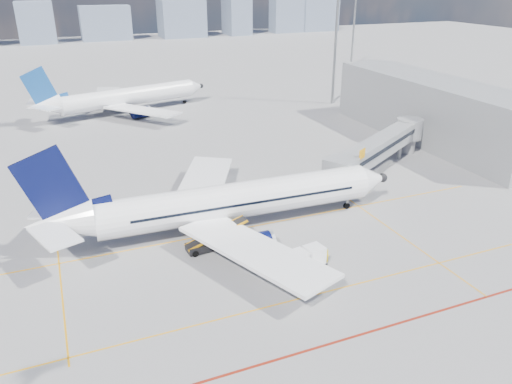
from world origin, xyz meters
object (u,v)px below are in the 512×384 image
cargo_dolly (306,259)px  ramp_worker (327,257)px  main_aircraft (224,203)px  second_aircraft (122,98)px  belt_loader (210,243)px  baggage_tug (307,266)px

cargo_dolly → ramp_worker: size_ratio=2.43×
main_aircraft → cargo_dolly: (4.45, -10.53, -2.04)m
second_aircraft → belt_loader: size_ratio=5.48×
baggage_tug → main_aircraft: bearing=127.1°
main_aircraft → cargo_dolly: bearing=-65.1°
second_aircraft → cargo_dolly: bearing=-99.2°
belt_loader → ramp_worker: (9.36, -7.21, 0.16)m
baggage_tug → belt_loader: 10.43m
baggage_tug → cargo_dolly: size_ratio=0.64×
baggage_tug → cargo_dolly: cargo_dolly is taller
main_aircraft → belt_loader: size_ratio=6.08×
main_aircraft → belt_loader: 5.00m
second_aircraft → belt_loader: 58.15m
main_aircraft → baggage_tug: main_aircraft is taller
baggage_tug → cargo_dolly: 0.72m
second_aircraft → baggage_tug: 66.20m
belt_loader → baggage_tug: bearing=-52.0°
main_aircraft → second_aircraft: bearing=94.3°
cargo_dolly → belt_loader: (-7.13, 7.14, -0.48)m
main_aircraft → baggage_tug: size_ratio=15.18×
cargo_dolly → ramp_worker: 2.26m
main_aircraft → second_aircraft: size_ratio=1.11×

